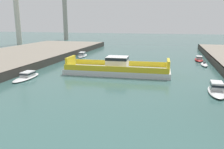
% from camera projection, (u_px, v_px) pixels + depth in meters
% --- Properties ---
extents(chain_ferry, '(21.99, 7.90, 3.62)m').
position_uv_depth(chain_ferry, '(117.00, 69.00, 48.00)').
color(chain_ferry, silver).
rests_on(chain_ferry, ground).
extents(moored_boat_near_left, '(2.37, 6.84, 1.35)m').
position_uv_depth(moored_boat_near_left, '(199.00, 59.00, 63.93)').
color(moored_boat_near_left, red).
rests_on(moored_boat_near_left, ground).
extents(moored_boat_near_right, '(3.21, 7.63, 1.46)m').
position_uv_depth(moored_boat_near_right, '(82.00, 55.00, 71.30)').
color(moored_boat_near_right, white).
rests_on(moored_boat_near_right, ground).
extents(moored_boat_mid_left, '(1.52, 5.18, 1.06)m').
position_uv_depth(moored_boat_mid_left, '(204.00, 65.00, 56.77)').
color(moored_boat_mid_left, white).
rests_on(moored_boat_mid_left, ground).
extents(moored_boat_far_left, '(2.79, 7.53, 1.64)m').
position_uv_depth(moored_boat_far_left, '(217.00, 89.00, 35.26)').
color(moored_boat_far_left, white).
rests_on(moored_boat_far_left, ground).
extents(moored_boat_far_right, '(2.80, 7.89, 1.27)m').
position_uv_depth(moored_boat_far_right, '(27.00, 76.00, 44.13)').
color(moored_boat_far_right, white).
rests_on(moored_boat_far_right, ground).
extents(smokestack_distant_a, '(2.62, 2.62, 31.99)m').
position_uv_depth(smokestack_distant_a, '(16.00, 7.00, 105.78)').
color(smokestack_distant_a, beige).
rests_on(smokestack_distant_a, ground).
extents(smokestack_distant_b, '(2.77, 2.77, 30.89)m').
position_uv_depth(smokestack_distant_b, '(65.00, 11.00, 133.04)').
color(smokestack_distant_b, '#9E998E').
rests_on(smokestack_distant_b, ground).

